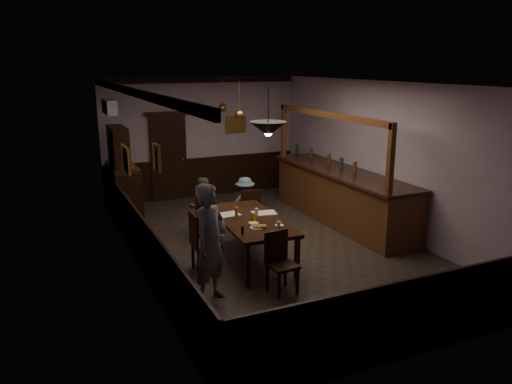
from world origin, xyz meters
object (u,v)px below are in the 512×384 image
chair_far_left (205,215)px  pendant_brass_far (223,108)px  chair_near (280,259)px  pendant_iron (268,129)px  coffee_cup (279,224)px  person_seated_left (202,206)px  soda_can (255,217)px  pendant_brass_mid (239,114)px  bar_counter (341,195)px  sideboard (123,182)px  person_seated_right (245,204)px  chair_far_right (249,209)px  dining_table (250,222)px  person_standing (211,243)px  chair_side (201,240)px

chair_far_left → pendant_brass_far: bearing=-105.0°
chair_near → pendant_iron: bearing=78.7°
coffee_cup → pendant_iron: size_ratio=0.11×
pendant_brass_far → chair_far_left: bearing=-118.1°
person_seated_left → coffee_cup: bearing=105.5°
pendant_brass_far → person_seated_left: bearing=-120.3°
soda_can → pendant_brass_mid: 2.87m
person_seated_left → soda_can: (0.38, -1.69, 0.22)m
pendant_brass_mid → person_seated_left: bearing=-148.6°
bar_counter → pendant_brass_far: (-1.69, 2.63, 1.70)m
person_seated_left → pendant_brass_far: (1.29, 2.20, 1.71)m
bar_counter → sideboard: bearing=152.1°
chair_near → person_seated_right: (0.65, 2.84, 0.04)m
chair_far_left → sideboard: sideboard is taller
chair_far_right → soda_can: bearing=77.6°
dining_table → person_seated_right: 1.62m
coffee_cup → sideboard: bearing=118.4°
dining_table → person_standing: person_standing is taller
soda_can → pendant_iron: size_ratio=0.17×
coffee_cup → pendant_brass_mid: bearing=83.9°
pendant_iron → pendant_brass_far: same height
pendant_brass_far → chair_far_right: bearing=-99.2°
person_seated_right → pendant_brass_mid: pendant_brass_mid is taller
bar_counter → pendant_iron: pendant_iron is taller
coffee_cup → soda_can: bearing=117.4°
pendant_brass_far → soda_can: bearing=-103.1°
chair_far_left → chair_side: bearing=81.7°
dining_table → chair_side: 0.96m
coffee_cup → bar_counter: size_ratio=0.02×
chair_far_right → chair_near: 2.64m
chair_side → person_seated_right: (1.49, 1.66, -0.00)m
chair_side → pendant_brass_far: pendant_brass_far is taller
soda_can → sideboard: size_ratio=0.06×
dining_table → person_seated_left: (-0.35, 1.58, -0.10)m
soda_can → chair_side: bearing=-178.1°
chair_near → soda_can: bearing=77.5°
chair_near → pendant_brass_far: (1.04, 5.10, 1.79)m
chair_far_left → chair_far_right: size_ratio=0.97×
bar_counter → pendant_brass_far: size_ratio=5.24×
chair_side → pendant_brass_mid: (1.68, 2.38, 1.74)m
person_seated_left → sideboard: sideboard is taller
chair_far_left → soda_can: chair_far_left is taller
dining_table → chair_near: 1.34m
soda_can → person_seated_right: bearing=72.5°
chair_near → person_standing: person_standing is taller
pendant_iron → dining_table: bearing=86.3°
pendant_iron → pendant_brass_far: (0.99, 4.57, -0.09)m
chair_near → pendant_iron: 1.95m
person_seated_right → chair_side: bearing=56.3°
dining_table → pendant_iron: pendant_iron is taller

